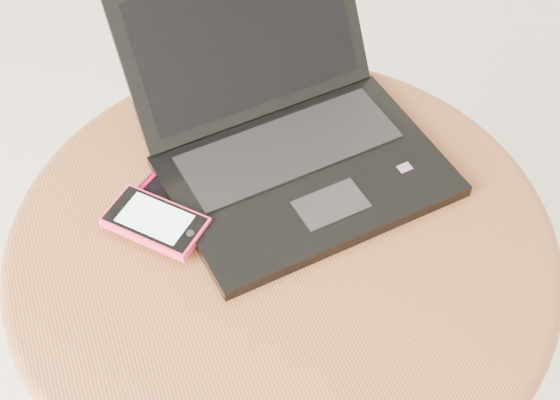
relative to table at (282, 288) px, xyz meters
name	(u,v)px	position (x,y,z in m)	size (l,w,h in m)	color
table	(282,288)	(0.00, 0.00, 0.00)	(0.66, 0.66, 0.52)	brown
laptop	(288,136)	(0.05, 0.12, 0.15)	(0.37, 0.38, 0.20)	black
phone_black	(173,206)	(-0.11, 0.08, 0.12)	(0.11, 0.12, 0.01)	black
phone_pink	(155,222)	(-0.14, 0.06, 0.13)	(0.13, 0.13, 0.01)	#FC2D53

